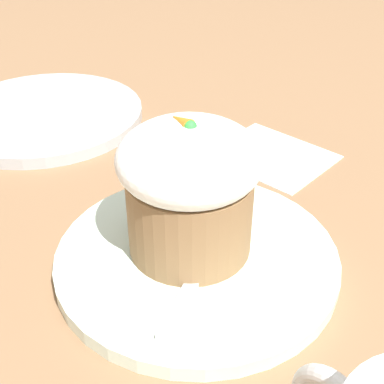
{
  "coord_description": "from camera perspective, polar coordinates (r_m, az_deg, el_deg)",
  "views": [
    {
      "loc": [
        -0.25,
        0.19,
        0.28
      ],
      "look_at": [
        0.01,
        -0.0,
        0.06
      ],
      "focal_mm": 50.0,
      "sensor_mm": 36.0,
      "label": 1
    }
  ],
  "objects": [
    {
      "name": "side_plate",
      "position": [
        0.66,
        -15.47,
        7.95
      ],
      "size": [
        0.23,
        0.23,
        0.01
      ],
      "color": "#B2B7BC",
      "rests_on": "ground_plane"
    },
    {
      "name": "ground_plane",
      "position": [
        0.42,
        0.51,
        -7.69
      ],
      "size": [
        4.0,
        4.0,
        0.0
      ],
      "primitive_type": "plane",
      "color": "#846042"
    },
    {
      "name": "paper_napkin",
      "position": [
        0.57,
        8.48,
        3.91
      ],
      "size": [
        0.13,
        0.12,
        0.0
      ],
      "color": "white",
      "rests_on": "ground_plane"
    },
    {
      "name": "dessert_plate",
      "position": [
        0.42,
        0.51,
        -7.05
      ],
      "size": [
        0.22,
        0.22,
        0.01
      ],
      "color": "silver",
      "rests_on": "ground_plane"
    },
    {
      "name": "spoon",
      "position": [
        0.4,
        1.15,
        -7.52
      ],
      "size": [
        0.08,
        0.11,
        0.01
      ],
      "color": "silver",
      "rests_on": "dessert_plate"
    },
    {
      "name": "carrot_cake",
      "position": [
        0.39,
        -0.0,
        0.74
      ],
      "size": [
        0.11,
        0.11,
        0.11
      ],
      "color": "olive",
      "rests_on": "dessert_plate"
    }
  ]
}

